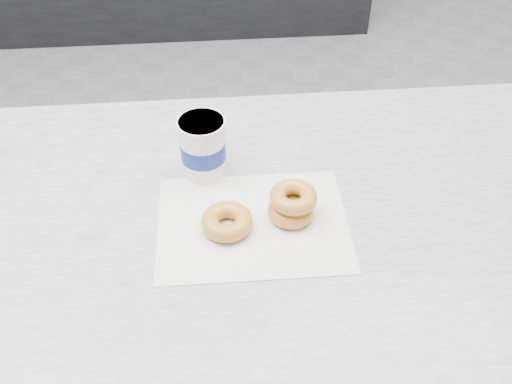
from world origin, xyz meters
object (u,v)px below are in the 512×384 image
counter (119,355)px  donut_stack (292,204)px  coffee_cup (203,147)px  donut_single (227,222)px

counter → donut_stack: donut_stack is taller
counter → coffee_cup: 0.57m
counter → donut_stack: (0.39, -0.02, 0.48)m
coffee_cup → donut_stack: bearing=-20.0°
coffee_cup → donut_single: bearing=-55.2°
donut_stack → coffee_cup: (-0.15, 0.14, 0.03)m
donut_single → coffee_cup: size_ratio=0.75×
donut_stack → coffee_cup: size_ratio=0.85×
donut_single → coffee_cup: bearing=102.9°
donut_single → coffee_cup: 0.17m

